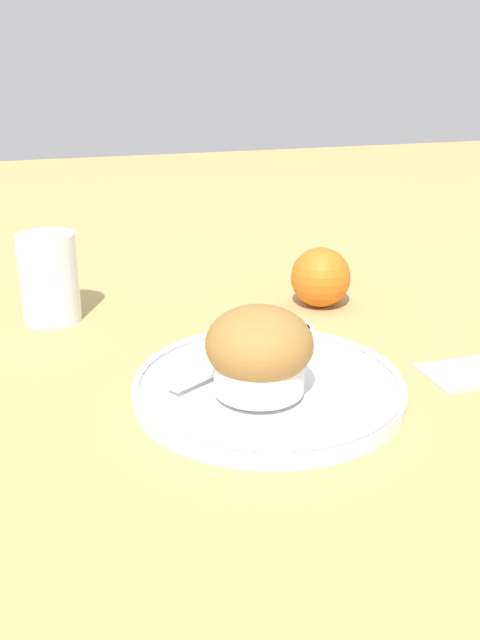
{
  "coord_description": "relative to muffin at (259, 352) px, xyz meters",
  "views": [
    {
      "loc": [
        -0.21,
        -0.57,
        0.3
      ],
      "look_at": [
        -0.03,
        0.04,
        0.06
      ],
      "focal_mm": 40.0,
      "sensor_mm": 36.0,
      "label": 1
    }
  ],
  "objects": [
    {
      "name": "cream_ramekin",
      "position": [
        0.06,
        0.08,
        -0.02
      ],
      "size": [
        0.05,
        0.05,
        0.02
      ],
      "color": "silver",
      "rests_on": "plate"
    },
    {
      "name": "plate",
      "position": [
        0.02,
        0.02,
        -0.05
      ],
      "size": [
        0.25,
        0.25,
        0.02
      ],
      "color": "white",
      "rests_on": "ground_plane"
    },
    {
      "name": "juice_glass",
      "position": [
        -0.16,
        0.28,
        -0.0
      ],
      "size": [
        0.07,
        0.07,
        0.1
      ],
      "color": "silver",
      "rests_on": "ground_plane"
    },
    {
      "name": "orange_fruit",
      "position": [
        0.15,
        0.23,
        -0.02
      ],
      "size": [
        0.07,
        0.07,
        0.07
      ],
      "color": "orange",
      "rests_on": "ground_plane"
    },
    {
      "name": "ground_plane",
      "position": [
        0.03,
        0.04,
        -0.06
      ],
      "size": [
        3.0,
        3.0,
        0.0
      ],
      "primitive_type": "plane",
      "color": "tan"
    },
    {
      "name": "butter_knife",
      "position": [
        0.01,
        0.07,
        -0.03
      ],
      "size": [
        0.17,
        0.11,
        0.0
      ],
      "rotation": [
        0.0,
        0.0,
        0.52
      ],
      "color": "silver",
      "rests_on": "plate"
    },
    {
      "name": "folded_napkin",
      "position": [
        0.23,
        0.01,
        -0.05
      ],
      "size": [
        0.11,
        0.06,
        0.01
      ],
      "color": "beige",
      "rests_on": "ground_plane"
    },
    {
      "name": "muffin",
      "position": [
        0.0,
        0.0,
        0.0
      ],
      "size": [
        0.09,
        0.09,
        0.08
      ],
      "color": "silver",
      "rests_on": "plate"
    },
    {
      "name": "berry_pair",
      "position": [
        0.03,
        0.08,
        -0.03
      ],
      "size": [
        0.03,
        0.01,
        0.01
      ],
      "color": "maroon",
      "rests_on": "plate"
    }
  ]
}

